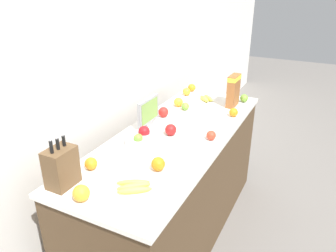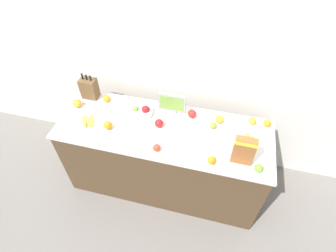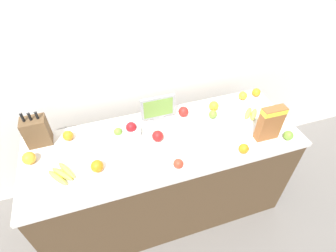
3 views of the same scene
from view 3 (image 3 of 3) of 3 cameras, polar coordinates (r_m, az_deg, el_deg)
name	(u,v)px [view 3 (image 3 of 3)]	position (r m, az deg, el deg)	size (l,w,h in m)	color
ground_plane	(166,205)	(2.67, -0.52, -16.82)	(14.00, 14.00, 0.00)	slate
wall_back	(142,56)	(2.15, -5.61, 14.98)	(9.00, 0.06, 2.60)	silver
counter	(165,177)	(2.28, -0.59, -11.05)	(2.03, 0.73, 0.91)	#4C3823
knife_block	(37,131)	(2.06, -26.70, -1.03)	(0.16, 0.12, 0.32)	brown
small_monitor	(158,108)	(2.03, -2.20, 3.96)	(0.27, 0.03, 0.22)	gray
cereal_box	(270,122)	(1.99, 21.39, 0.81)	(0.18, 0.07, 0.28)	brown
fruit_bowl	(126,132)	(1.97, -9.11, -1.38)	(0.22, 0.22, 0.11)	silver
banana_bunch_left	(62,174)	(1.85, -22.05, -9.68)	(0.19, 0.22, 0.03)	yellow
banana_bunch_right	(251,114)	(2.23, 17.63, 2.60)	(0.17, 0.17, 0.04)	yellow
apple_near_bananas	(178,164)	(1.75, 2.25, -8.20)	(0.07, 0.07, 0.07)	red
apple_by_knife_block	(158,136)	(1.91, -2.27, -2.20)	(0.08, 0.08, 0.08)	red
apple_front	(213,114)	(2.13, 9.74, 2.52)	(0.07, 0.07, 0.07)	#6B9E33
apple_rear	(288,135)	(2.11, 24.71, -1.87)	(0.07, 0.07, 0.07)	#6B9E33
apple_rightmost	(183,112)	(2.12, 3.38, 3.16)	(0.08, 0.08, 0.08)	red
orange_front_right	(214,106)	(2.21, 9.94, 4.34)	(0.08, 0.08, 0.08)	orange
orange_back_center	(243,96)	(2.39, 15.99, 6.38)	(0.07, 0.07, 0.07)	orange
orange_front_left	(244,149)	(1.91, 16.16, -4.75)	(0.07, 0.07, 0.07)	orange
orange_near_bowl	(256,92)	(2.46, 18.66, 6.95)	(0.07, 0.07, 0.07)	orange
orange_front_center	(97,166)	(1.78, -15.18, -8.44)	(0.08, 0.08, 0.08)	orange
orange_mid_right	(29,158)	(1.99, -28.01, -6.20)	(0.09, 0.09, 0.09)	orange
orange_by_cereal	(68,136)	(2.05, -20.93, -1.97)	(0.08, 0.08, 0.08)	orange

